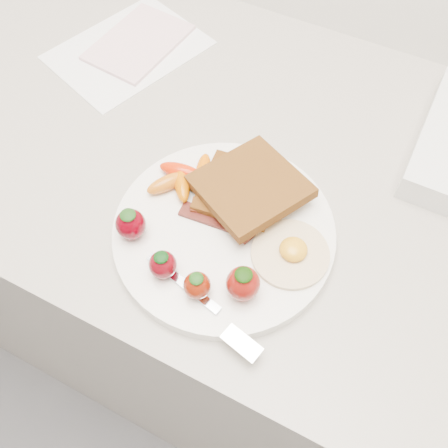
% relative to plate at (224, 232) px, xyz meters
% --- Properties ---
extents(counter, '(2.00, 0.60, 0.90)m').
position_rel_plate_xyz_m(counter, '(-0.02, 0.13, -0.46)').
color(counter, gray).
rests_on(counter, ground).
extents(plate, '(0.27, 0.27, 0.02)m').
position_rel_plate_xyz_m(plate, '(0.00, 0.00, 0.00)').
color(plate, white).
rests_on(plate, counter).
extents(toast_lower, '(0.11, 0.11, 0.01)m').
position_rel_plate_xyz_m(toast_lower, '(-0.01, 0.05, 0.02)').
color(toast_lower, black).
rests_on(toast_lower, plate).
extents(toast_upper, '(0.16, 0.16, 0.03)m').
position_rel_plate_xyz_m(toast_upper, '(0.01, 0.06, 0.03)').
color(toast_upper, '#3B1B03').
rests_on(toast_upper, toast_lower).
extents(fried_egg, '(0.12, 0.12, 0.02)m').
position_rel_plate_xyz_m(fried_egg, '(0.09, 0.00, 0.01)').
color(fried_egg, '#ECE8C3').
rests_on(fried_egg, plate).
extents(bacon_strips, '(0.10, 0.06, 0.01)m').
position_rel_plate_xyz_m(bacon_strips, '(-0.01, 0.01, 0.01)').
color(bacon_strips, black).
rests_on(bacon_strips, plate).
extents(baby_carrots, '(0.07, 0.09, 0.02)m').
position_rel_plate_xyz_m(baby_carrots, '(-0.08, 0.04, 0.02)').
color(baby_carrots, red).
rests_on(baby_carrots, plate).
extents(strawberries, '(0.19, 0.07, 0.05)m').
position_rel_plate_xyz_m(strawberries, '(-0.01, -0.07, 0.03)').
color(strawberries, '#530009').
rests_on(strawberries, plate).
extents(fork, '(0.17, 0.06, 0.00)m').
position_rel_plate_xyz_m(fork, '(0.03, -0.10, 0.01)').
color(fork, silver).
rests_on(fork, plate).
extents(paper_sheet, '(0.24, 0.27, 0.00)m').
position_rel_plate_xyz_m(paper_sheet, '(-0.29, 0.24, -0.01)').
color(paper_sheet, white).
rests_on(paper_sheet, counter).
extents(notepad, '(0.13, 0.17, 0.01)m').
position_rel_plate_xyz_m(notepad, '(-0.28, 0.25, -0.00)').
color(notepad, beige).
rests_on(notepad, paper_sheet).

